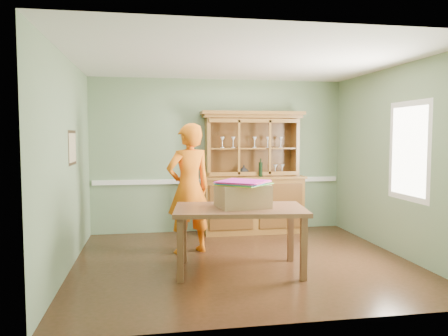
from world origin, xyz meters
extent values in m
plane|color=#442415|center=(0.00, 0.00, 0.00)|extent=(4.50, 4.50, 0.00)
plane|color=white|center=(0.00, 0.00, 2.70)|extent=(4.50, 4.50, 0.00)
plane|color=gray|center=(0.00, 2.00, 1.35)|extent=(4.50, 0.00, 4.50)
plane|color=gray|center=(-2.25, 0.00, 1.35)|extent=(0.00, 4.00, 4.00)
plane|color=gray|center=(2.25, 0.00, 1.35)|extent=(0.00, 4.00, 4.00)
plane|color=gray|center=(0.00, -2.00, 1.35)|extent=(4.50, 0.00, 4.50)
cube|color=white|center=(0.00, 1.98, 0.90)|extent=(4.41, 0.05, 0.08)
cube|color=#302113|center=(-2.23, 0.30, 1.55)|extent=(0.03, 0.60, 0.46)
cube|color=#C0B48D|center=(-2.22, 0.30, 1.55)|extent=(0.01, 0.52, 0.38)
cube|color=white|center=(2.23, -0.30, 1.50)|extent=(0.03, 0.96, 1.36)
cube|color=white|center=(2.22, -0.30, 1.50)|extent=(0.01, 0.80, 1.20)
cube|color=olive|center=(0.56, 1.74, 0.48)|extent=(1.73, 0.53, 0.96)
cube|color=olive|center=(0.56, 1.73, 0.98)|extent=(1.79, 0.59, 0.04)
cube|color=brown|center=(0.56, 1.98, 1.51)|extent=(1.64, 0.04, 1.01)
cube|color=olive|center=(-0.23, 1.82, 1.51)|extent=(0.06, 0.37, 1.01)
cube|color=olive|center=(1.35, 1.82, 1.51)|extent=(0.06, 0.37, 1.01)
cube|color=olive|center=(0.56, 1.82, 2.04)|extent=(1.73, 0.42, 0.06)
cube|color=olive|center=(0.56, 1.80, 2.10)|extent=(1.81, 0.46, 0.06)
cube|color=olive|center=(0.56, 1.82, 1.48)|extent=(1.52, 0.32, 0.02)
imported|color=#B2B2B7|center=(0.41, 1.82, 1.09)|extent=(0.18, 0.18, 0.18)
imported|color=yellow|center=(0.12, 1.82, 1.03)|extent=(0.21, 0.21, 0.05)
cylinder|color=black|center=(0.65, 1.57, 1.16)|extent=(0.07, 0.07, 0.31)
cube|color=brown|center=(-0.13, -0.39, 0.78)|extent=(1.73, 1.17, 0.05)
cube|color=brown|center=(-0.89, -0.70, 0.38)|extent=(0.08, 0.08, 0.76)
cube|color=brown|center=(-0.79, 0.10, 0.38)|extent=(0.08, 0.08, 0.76)
cube|color=brown|center=(0.54, -0.88, 0.38)|extent=(0.08, 0.08, 0.76)
cube|color=brown|center=(0.64, -0.09, 0.38)|extent=(0.08, 0.08, 0.76)
cube|color=#9A714F|center=(-0.09, -0.38, 0.95)|extent=(0.67, 0.57, 0.29)
cube|color=yellow|center=(-0.07, -0.42, 1.10)|extent=(0.76, 0.76, 0.01)
cube|color=green|center=(-0.07, -0.42, 1.11)|extent=(0.76, 0.76, 0.01)
cube|color=#308AE5|center=(-0.07, -0.42, 1.12)|extent=(0.76, 0.76, 0.01)
cube|color=pink|center=(-0.07, -0.42, 1.13)|extent=(0.76, 0.76, 0.01)
cube|color=#CB1F5D|center=(-0.07, -0.42, 1.14)|extent=(0.76, 0.76, 0.01)
cube|color=#DE22B3|center=(-0.07, -0.42, 1.15)|extent=(0.76, 0.76, 0.01)
imported|color=orange|center=(-0.68, 0.58, 0.94)|extent=(0.80, 0.66, 1.88)
camera|label=1|loc=(-1.24, -5.70, 1.71)|focal=35.00mm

